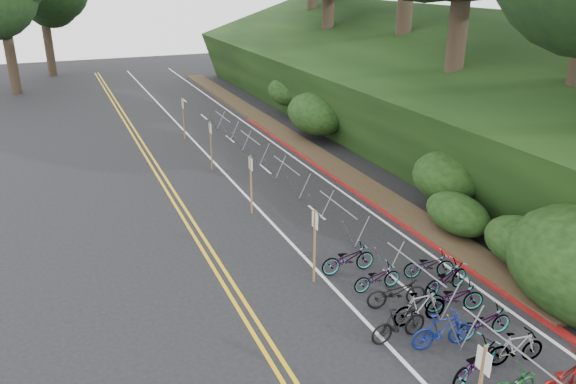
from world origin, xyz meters
name	(u,v)px	position (x,y,z in m)	size (l,w,h in m)	color
ground	(380,384)	(0.00, 0.00, 0.00)	(120.00, 120.00, 0.00)	black
road_markings	(260,221)	(0.63, 10.10, 0.00)	(7.47, 80.00, 0.01)	gold
red_curb	(349,187)	(5.70, 12.00, 0.05)	(0.25, 28.00, 0.10)	maroon
embankment	(400,93)	(12.96, 19.04, 2.57)	(14.30, 48.14, 9.11)	black
bike_rack_front	(507,355)	(2.65, -1.24, 0.93)	(1.19, 3.25, 1.27)	gray
bike_racks_rest	(286,171)	(3.00, 13.00, 0.85)	(1.14, 23.00, 1.17)	gray
signposts_rest	(229,160)	(0.60, 14.00, 1.43)	(0.08, 18.40, 2.50)	brown
bike_front	(399,323)	(1.38, 1.32, 0.52)	(1.73, 0.49, 1.04)	black
bike_valet	(454,318)	(2.96, 1.01, 0.48)	(3.15, 9.95, 1.05)	beige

